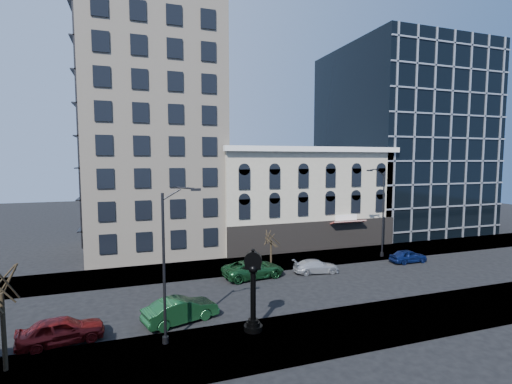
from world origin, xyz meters
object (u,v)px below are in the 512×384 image
object	(u,v)px
street_clock	(253,294)
car_near_b	(181,310)
street_lamp_near	(175,224)
car_near_a	(61,330)

from	to	relation	value
street_clock	car_near_b	xyz separation A→B (m)	(-4.16, 2.99, -1.68)
street_lamp_near	street_clock	bearing A→B (deg)	5.49
street_clock	street_lamp_near	distance (m)	6.72
street_lamp_near	car_near_a	size ratio (longest dim) A/B	1.98
street_clock	street_lamp_near	xyz separation A→B (m)	(-4.75, 0.02, 4.75)
car_near_a	street_lamp_near	bearing A→B (deg)	-119.90
street_lamp_near	car_near_a	world-z (taller)	street_lamp_near
street_clock	street_lamp_near	bearing A→B (deg)	-157.17
street_clock	street_lamp_near	world-z (taller)	street_lamp_near
street_lamp_near	car_near_b	xyz separation A→B (m)	(0.59, 2.97, -6.43)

